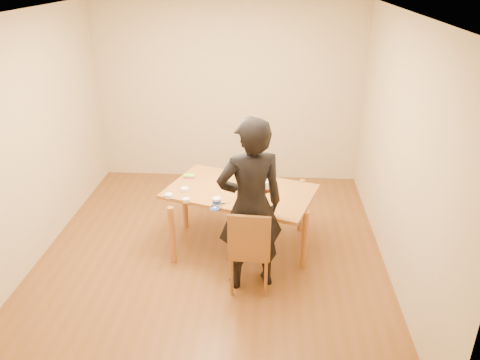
# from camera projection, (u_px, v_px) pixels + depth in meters

# --- Properties ---
(room_shell) EXTENTS (4.00, 4.50, 2.70)m
(room_shell) POSITION_uv_depth(u_px,v_px,m) (213.00, 136.00, 5.30)
(room_shell) COLOR brown
(room_shell) RESTS_ON ground
(dining_table) EXTENTS (1.87, 1.44, 0.04)m
(dining_table) POSITION_uv_depth(u_px,v_px,m) (240.00, 191.00, 5.41)
(dining_table) COLOR brown
(dining_table) RESTS_ON floor
(dining_chair) EXTENTS (0.43, 0.43, 0.04)m
(dining_chair) POSITION_uv_depth(u_px,v_px,m) (250.00, 249.00, 4.82)
(dining_chair) COLOR brown
(dining_chair) RESTS_ON floor
(cake_plate) EXTENTS (0.30, 0.30, 0.02)m
(cake_plate) POSITION_uv_depth(u_px,v_px,m) (262.00, 187.00, 5.45)
(cake_plate) COLOR #AC270B
(cake_plate) RESTS_ON dining_table
(cake) EXTENTS (0.23, 0.23, 0.07)m
(cake) POSITION_uv_depth(u_px,v_px,m) (262.00, 183.00, 5.43)
(cake) COLOR white
(cake) RESTS_ON cake_plate
(frosting_dome) EXTENTS (0.22, 0.22, 0.03)m
(frosting_dome) POSITION_uv_depth(u_px,v_px,m) (262.00, 180.00, 5.41)
(frosting_dome) COLOR white
(frosting_dome) RESTS_ON cake
(frosting_tub) EXTENTS (0.09, 0.09, 0.08)m
(frosting_tub) POSITION_uv_depth(u_px,v_px,m) (217.00, 201.00, 5.05)
(frosting_tub) COLOR white
(frosting_tub) RESTS_ON dining_table
(frosting_lid) EXTENTS (0.10, 0.10, 0.01)m
(frosting_lid) POSITION_uv_depth(u_px,v_px,m) (215.00, 209.00, 4.98)
(frosting_lid) COLOR #1B3AB2
(frosting_lid) RESTS_ON dining_table
(frosting_dollop) EXTENTS (0.04, 0.04, 0.02)m
(frosting_dollop) POSITION_uv_depth(u_px,v_px,m) (215.00, 208.00, 4.97)
(frosting_dollop) COLOR white
(frosting_dollop) RESTS_ON frosting_lid
(ramekin_green) EXTENTS (0.08, 0.08, 0.04)m
(ramekin_green) POSITION_uv_depth(u_px,v_px,m) (186.00, 200.00, 5.13)
(ramekin_green) COLOR white
(ramekin_green) RESTS_ON dining_table
(ramekin_yellow) EXTENTS (0.09, 0.09, 0.04)m
(ramekin_yellow) POSITION_uv_depth(u_px,v_px,m) (185.00, 190.00, 5.36)
(ramekin_yellow) COLOR white
(ramekin_yellow) RESTS_ON dining_table
(ramekin_multi) EXTENTS (0.09, 0.09, 0.04)m
(ramekin_multi) POSITION_uv_depth(u_px,v_px,m) (169.00, 196.00, 5.22)
(ramekin_multi) COLOR white
(ramekin_multi) RESTS_ON dining_table
(candy_box_pink) EXTENTS (0.13, 0.08, 0.02)m
(candy_box_pink) POSITION_uv_depth(u_px,v_px,m) (190.00, 177.00, 5.70)
(candy_box_pink) COLOR #EF3896
(candy_box_pink) RESTS_ON dining_table
(candy_box_green) EXTENTS (0.14, 0.08, 0.02)m
(candy_box_green) POSITION_uv_depth(u_px,v_px,m) (189.00, 176.00, 5.70)
(candy_box_green) COLOR green
(candy_box_green) RESTS_ON candy_box_pink
(spatula) EXTENTS (0.14, 0.08, 0.01)m
(spatula) POSITION_uv_depth(u_px,v_px,m) (218.00, 205.00, 5.07)
(spatula) COLOR black
(spatula) RESTS_ON dining_table
(person) EXTENTS (0.78, 0.63, 1.86)m
(person) POSITION_uv_depth(u_px,v_px,m) (250.00, 206.00, 4.66)
(person) COLOR black
(person) RESTS_ON floor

